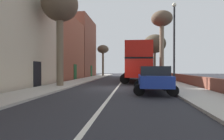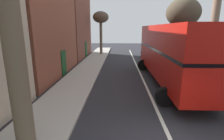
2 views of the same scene
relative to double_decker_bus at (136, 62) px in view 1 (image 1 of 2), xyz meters
The scene contains 14 objects.
ground_plane 8.29m from the double_decker_bus, 102.34° to the right, with size 84.00×84.00×0.00m, color #28282D.
road_centre_line 8.29m from the double_decker_bus, 102.34° to the right, with size 0.16×54.00×0.01m, color silver.
sidewalk_left 10.45m from the double_decker_bus, 130.35° to the right, with size 2.60×60.00×0.12m, color #B2ADA3.
sidewalk_right 8.71m from the double_decker_bus, 67.61° to the right, with size 2.60×60.00×0.12m, color #B2ADA3.
terraced_houses_left 12.48m from the double_decker_bus, 146.41° to the right, with size 4.07×47.62×10.96m.
boundary_wall_right 9.30m from the double_decker_bus, 58.56° to the right, with size 0.36×54.00×0.91m, color brown.
double_decker_bus is the anchor object (origin of this frame).
parked_car_grey_right_0 12.38m from the double_decker_bus, 86.27° to the left, with size 2.39×4.05×1.65m.
parked_car_blue_right_2 10.23m from the double_decker_bus, 85.48° to the right, with size 2.51×4.30×1.66m.
street_tree_right_1 8.27m from the double_decker_bus, 66.57° to the left, with size 3.50×3.50×6.79m.
street_tree_left_2 15.29m from the double_decker_bus, 114.80° to the left, with size 2.29×2.29×6.14m.
street_tree_right_3 5.74m from the double_decker_bus, 14.80° to the left, with size 2.57×2.57×8.48m.
street_tree_left_4 10.63m from the double_decker_bus, 131.18° to the right, with size 2.98×2.98×8.12m.
lamppost_right 8.28m from the double_decker_bus, 71.39° to the right, with size 0.32×0.32×6.31m.
Camera 1 is at (1.16, -13.47, 1.52)m, focal length 28.14 mm.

